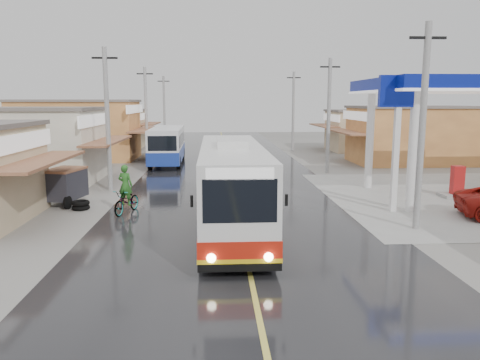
{
  "coord_description": "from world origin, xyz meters",
  "views": [
    {
      "loc": [
        -1.0,
        -17.72,
        5.05
      ],
      "look_at": [
        0.06,
        1.99,
        1.73
      ],
      "focal_mm": 35.0,
      "sensor_mm": 36.0,
      "label": 1
    }
  ],
  "objects_px": {
    "coach_bus": "(232,186)",
    "second_bus": "(167,145)",
    "cyclist": "(127,197)",
    "tyre_stack": "(81,205)",
    "tricycle_near": "(65,184)"
  },
  "relations": [
    {
      "from": "coach_bus",
      "to": "second_bus",
      "type": "relative_size",
      "value": 1.3
    },
    {
      "from": "tyre_stack",
      "to": "tricycle_near",
      "type": "bearing_deg",
      "value": 132.05
    },
    {
      "from": "second_bus",
      "to": "coach_bus",
      "type": "bearing_deg",
      "value": -78.16
    },
    {
      "from": "coach_bus",
      "to": "tyre_stack",
      "type": "relative_size",
      "value": 13.72
    },
    {
      "from": "second_bus",
      "to": "tyre_stack",
      "type": "distance_m",
      "value": 16.33
    },
    {
      "from": "second_bus",
      "to": "tyre_stack",
      "type": "relative_size",
      "value": 10.58
    },
    {
      "from": "coach_bus",
      "to": "cyclist",
      "type": "xyz_separation_m",
      "value": [
        -4.68,
        2.72,
        -0.99
      ]
    },
    {
      "from": "coach_bus",
      "to": "cyclist",
      "type": "distance_m",
      "value": 5.51
    },
    {
      "from": "cyclist",
      "to": "tyre_stack",
      "type": "height_order",
      "value": "cyclist"
    },
    {
      "from": "coach_bus",
      "to": "second_bus",
      "type": "bearing_deg",
      "value": 102.66
    },
    {
      "from": "tyre_stack",
      "to": "second_bus",
      "type": "bearing_deg",
      "value": 81.12
    },
    {
      "from": "coach_bus",
      "to": "tyre_stack",
      "type": "height_order",
      "value": "coach_bus"
    },
    {
      "from": "cyclist",
      "to": "tyre_stack",
      "type": "distance_m",
      "value": 2.55
    },
    {
      "from": "tricycle_near",
      "to": "coach_bus",
      "type": "bearing_deg",
      "value": -18.09
    },
    {
      "from": "coach_bus",
      "to": "second_bus",
      "type": "xyz_separation_m",
      "value": [
        -4.5,
        19.68,
        -0.15
      ]
    }
  ]
}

